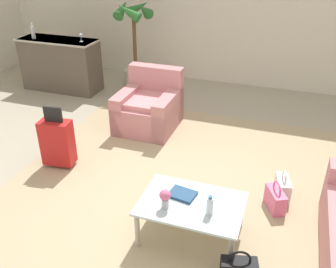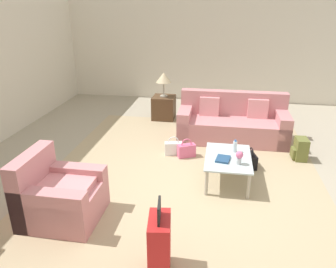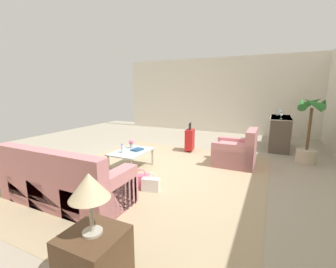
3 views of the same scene
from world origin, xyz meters
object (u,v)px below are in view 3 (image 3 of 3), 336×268
(backpack_olive, at_px, (55,166))
(wine_glass_leftmost, at_px, (281,112))
(side_table, at_px, (95,260))
(handbag_white, at_px, (151,184))
(wine_bottle_clear, at_px, (277,112))
(suitcase_red, at_px, (190,139))
(handbag_black, at_px, (102,168))
(potted_palm, at_px, (309,130))
(flower_vase, at_px, (131,143))
(handbag_pink, at_px, (141,181))
(water_bottle, at_px, (122,149))
(couch, at_px, (63,184))
(bar_console, at_px, (280,132))
(coffee_table_book, at_px, (137,149))
(coffee_table, at_px, (131,153))
(wine_glass_left_of_centre, at_px, (281,115))
(table_lamp, at_px, (89,187))
(armchair, at_px, (237,153))

(backpack_olive, bearing_deg, wine_glass_leftmost, 138.77)
(side_table, relative_size, handbag_white, 1.54)
(side_table, xyz_separation_m, wine_bottle_clear, (-6.73, 1.49, 0.83))
(suitcase_red, bearing_deg, handbag_black, -23.34)
(wine_glass_leftmost, bearing_deg, potted_palm, 17.98)
(flower_vase, relative_size, handbag_pink, 0.57)
(water_bottle, bearing_deg, couch, 0.00)
(potted_palm, bearing_deg, handbag_black, -56.13)
(couch, xyz_separation_m, bar_console, (-5.30, 3.20, 0.19))
(coffee_table_book, xyz_separation_m, handbag_white, (0.95, 0.89, -0.31))
(water_bottle, relative_size, handbag_white, 0.57)
(water_bottle, xyz_separation_m, suitcase_red, (-2.20, 0.80, -0.16))
(handbag_black, relative_size, potted_palm, 0.21)
(coffee_table, xyz_separation_m, handbag_pink, (0.77, 0.73, -0.24))
(coffee_table_book, bearing_deg, wine_bottle_clear, 151.89)
(bar_console, bearing_deg, handbag_white, -26.15)
(handbag_pink, xyz_separation_m, backpack_olive, (0.23, -2.02, 0.06))
(handbag_white, bearing_deg, suitcase_red, -174.46)
(wine_bottle_clear, bearing_deg, suitcase_red, -49.82)
(wine_glass_left_of_centre, bearing_deg, handbag_pink, -32.18)
(handbag_black, distance_m, potted_palm, 4.99)
(couch, relative_size, potted_palm, 1.28)
(bar_console, bearing_deg, handbag_pink, -29.08)
(couch, relative_size, suitcase_red, 2.54)
(potted_palm, bearing_deg, couch, -43.55)
(coffee_table, distance_m, table_lamp, 3.24)
(handbag_pink, bearing_deg, wine_glass_leftmost, 153.54)
(couch, xyz_separation_m, coffee_table, (-1.80, 0.10, 0.06))
(armchair, xyz_separation_m, wine_glass_leftmost, (-2.72, 0.94, 0.79))
(wine_bottle_clear, relative_size, handbag_black, 0.84)
(handbag_white, bearing_deg, side_table, 14.93)
(couch, xyz_separation_m, suitcase_red, (-3.80, 0.80, 0.04))
(wine_glass_left_of_centre, height_order, handbag_white, wine_glass_left_of_centre)
(coffee_table, distance_m, wine_glass_leftmost, 5.13)
(flower_vase, distance_m, handbag_black, 0.91)
(bar_console, bearing_deg, backpack_olive, -44.29)
(table_lamp, bearing_deg, backpack_olive, -122.84)
(side_table, height_order, table_lamp, table_lamp)
(coffee_table_book, xyz_separation_m, table_lamp, (2.92, 1.42, 0.55))
(wine_glass_leftmost, relative_size, potted_palm, 0.09)
(wine_glass_left_of_centre, xyz_separation_m, potted_palm, (0.78, 0.61, -0.26))
(side_table, bearing_deg, water_bottle, -148.39)
(backpack_olive, bearing_deg, coffee_table_book, 129.26)
(wine_bottle_clear, relative_size, handbag_pink, 0.84)
(armchair, height_order, handbag_pink, armchair)
(suitcase_red, height_order, handbag_pink, suitcase_red)
(coffee_table, xyz_separation_m, side_table, (2.80, 1.50, -0.10))
(wine_glass_leftmost, bearing_deg, suitcase_red, -50.03)
(suitcase_red, xyz_separation_m, potted_palm, (-0.20, 3.00, 0.47))
(wine_glass_leftmost, height_order, suitcase_red, wine_glass_leftmost)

